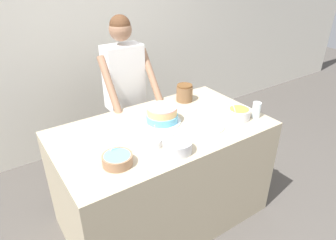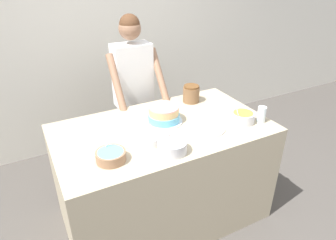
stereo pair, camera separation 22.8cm
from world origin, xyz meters
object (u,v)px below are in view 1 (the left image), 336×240
Objects in this scene: person_baker at (125,85)px; drinking_glass at (256,110)px; frosting_bowl_orange at (239,113)px; stoneware_jar at (185,93)px; cake at (162,115)px; frosting_bowl_white at (151,141)px; ceramic_plate at (208,126)px; frosting_bowl_pink at (177,146)px; frosting_bowl_blue at (117,159)px.

drinking_glass is at bearing -55.51° from person_baker.
frosting_bowl_orange is 0.56m from stoneware_jar.
frosting_bowl_orange is (0.56, -0.95, -0.06)m from person_baker.
cake is (0.00, -0.65, -0.04)m from person_baker.
frosting_bowl_white is 0.81m from frosting_bowl_orange.
stoneware_jar is at bearing 116.23° from drinking_glass.
person_baker is 6.67× the size of ceramic_plate.
drinking_glass is (0.84, 0.05, 0.02)m from frosting_bowl_pink.
drinking_glass is (0.94, -0.13, 0.03)m from frosting_bowl_white.
frosting_bowl_pink is at bearing -59.23° from frosting_bowl_white.
person_baker reaches higher than ceramic_plate.
frosting_bowl_pink is 1.03× the size of frosting_bowl_blue.
frosting_bowl_blue reaches higher than frosting_bowl_pink.
frosting_bowl_white reaches higher than frosting_bowl_blue.
frosting_bowl_white is (-0.11, 0.18, -0.01)m from frosting_bowl_pink.
frosting_bowl_white reaches higher than ceramic_plate.
frosting_bowl_pink is 1.06× the size of frosting_bowl_white.
frosting_bowl_blue is 1.10m from stoneware_jar.
frosting_bowl_orange reaches higher than frosting_bowl_pink.
frosting_bowl_blue is at bearing -176.82° from ceramic_plate.
person_baker is 12.74× the size of drinking_glass.
stoneware_jar is (-0.29, 0.60, 0.01)m from drinking_glass.
ceramic_plate is (0.50, -0.04, -0.03)m from frosting_bowl_white.
frosting_bowl_orange is at bearing -4.39° from frosting_bowl_white.
frosting_bowl_pink is 0.85m from stoneware_jar.
person_baker reaches higher than frosting_bowl_pink.
person_baker is 1.11m from frosting_bowl_blue.
frosting_bowl_white is at bearing 175.61° from frosting_bowl_orange.
frosting_bowl_blue is 0.78× the size of ceramic_plate.
frosting_bowl_white is 1.45× the size of drinking_glass.
stoneware_jar is (0.40, -0.41, -0.03)m from person_baker.
frosting_bowl_blue is (-0.30, -0.08, 0.01)m from frosting_bowl_white.
ceramic_plate is at bearing -74.68° from person_baker.
drinking_glass is at bearing -27.73° from cake.
ceramic_plate is (0.25, -0.28, -0.06)m from cake.
drinking_glass is (1.24, -0.05, 0.03)m from frosting_bowl_blue.
person_baker is 1.07m from frosting_bowl_pink.
person_baker reaches higher than drinking_glass.
stoneware_jar is (0.40, 0.23, 0.01)m from cake.
frosting_bowl_blue is (-0.40, 0.09, -0.01)m from frosting_bowl_pink.
stoneware_jar is at bearing 49.89° from frosting_bowl_pink.
frosting_bowl_orange is 0.15m from drinking_glass.
person_baker is at bearing 90.12° from cake.
frosting_bowl_blue reaches higher than drinking_glass.
frosting_bowl_white is at bearing 120.77° from frosting_bowl_pink.
frosting_bowl_white is 0.76× the size of ceramic_plate.
frosting_bowl_blue reaches higher than cake.
drinking_glass is 0.46m from ceramic_plate.
person_baker is at bearing 124.49° from drinking_glass.
ceramic_plate is at bearing -4.24° from frosting_bowl_white.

